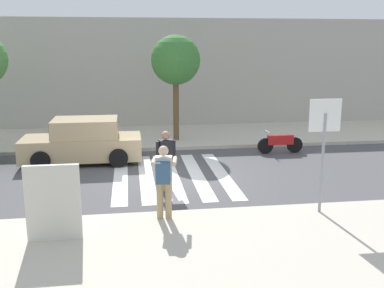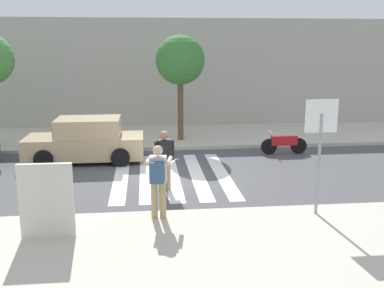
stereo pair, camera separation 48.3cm
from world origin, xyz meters
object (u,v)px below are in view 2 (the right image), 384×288
at_px(motorcycle, 284,143).
at_px(street_tree_center, 180,61).
at_px(pedestrian_crossing, 164,157).
at_px(advertising_board, 47,201).
at_px(photographer_with_backpack, 158,176).
at_px(stop_sign, 321,131).
at_px(parked_car_tan, 86,141).

xyz_separation_m(motorcycle, street_tree_center, (-3.73, 2.36, 2.99)).
distance_m(pedestrian_crossing, advertising_board, 4.15).
bearing_deg(photographer_with_backpack, stop_sign, -1.03).
bearing_deg(pedestrian_crossing, advertising_board, -128.35).
distance_m(photographer_with_backpack, pedestrian_crossing, 2.46).
xyz_separation_m(stop_sign, pedestrian_crossing, (-3.49, 2.51, -1.16)).
xyz_separation_m(pedestrian_crossing, motorcycle, (4.68, 3.84, -0.56)).
distance_m(motorcycle, advertising_board, 10.15).
relative_size(parked_car_tan, street_tree_center, 0.95).
distance_m(pedestrian_crossing, street_tree_center, 6.73).
distance_m(stop_sign, parked_car_tan, 8.71).
relative_size(photographer_with_backpack, advertising_board, 1.08).
relative_size(motorcycle, advertising_board, 1.10).
bearing_deg(stop_sign, street_tree_center, 106.25).
distance_m(photographer_with_backpack, street_tree_center, 9.01).
height_order(photographer_with_backpack, parked_car_tan, photographer_with_backpack).
height_order(stop_sign, street_tree_center, street_tree_center).
relative_size(stop_sign, parked_car_tan, 0.67).
xyz_separation_m(parked_car_tan, motorcycle, (7.29, 0.30, -0.31)).
relative_size(photographer_with_backpack, street_tree_center, 0.40).
xyz_separation_m(parked_car_tan, advertising_board, (0.04, -6.79, 0.21)).
xyz_separation_m(photographer_with_backpack, advertising_board, (-2.32, -0.81, -0.23)).
height_order(stop_sign, parked_car_tan, stop_sign).
bearing_deg(motorcycle, parked_car_tan, -177.64).
bearing_deg(street_tree_center, parked_car_tan, -143.28).
distance_m(street_tree_center, advertising_board, 10.38).
relative_size(stop_sign, advertising_board, 1.70).
bearing_deg(photographer_with_backpack, parked_car_tan, 111.57).
xyz_separation_m(stop_sign, street_tree_center, (-2.54, 8.71, 1.28)).
height_order(stop_sign, advertising_board, stop_sign).
bearing_deg(photographer_with_backpack, motorcycle, 51.86).
height_order(pedestrian_crossing, motorcycle, pedestrian_crossing).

